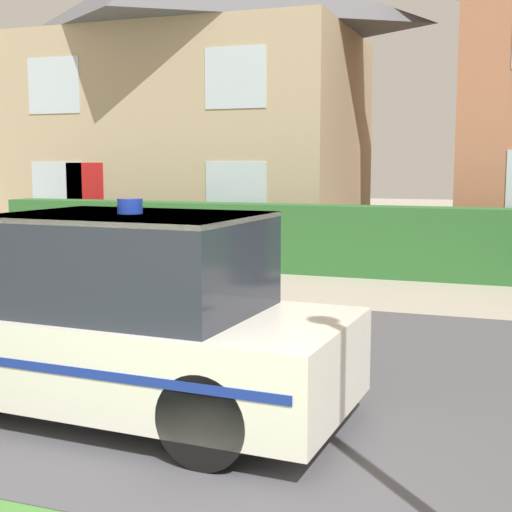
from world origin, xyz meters
name	(u,v)px	position (x,y,z in m)	size (l,w,h in m)	color
road_strip	(322,375)	(0.00, 4.19, 0.01)	(28.00, 6.46, 0.01)	#4C4C51
garden_hedge	(336,240)	(-1.42, 10.61, 0.65)	(14.38, 0.70, 1.30)	#2D662D
police_car	(118,320)	(-1.35, 2.61, 0.79)	(4.10, 1.85, 1.79)	black
house_left	(193,90)	(-6.27, 14.79, 3.97)	(8.75, 5.90, 7.77)	tan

